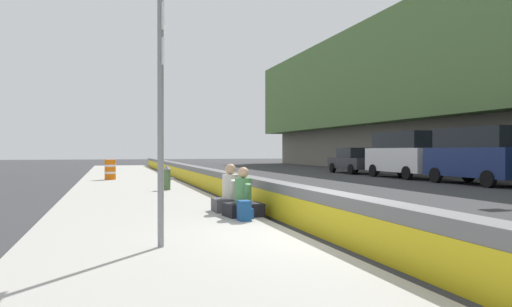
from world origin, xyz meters
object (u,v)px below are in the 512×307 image
object	(u,v)px
parked_car_fourth	(405,154)
parked_car_third	(478,154)
seated_person_middle	(230,196)
construction_barrel	(110,170)
parked_car_midline	(354,160)
backpack	(245,211)
seated_person_foreground	(243,201)
route_sign_post	(161,103)
fire_hydrant	(167,177)

from	to	relation	value
parked_car_fourth	parked_car_third	bearing A→B (deg)	-179.12
seated_person_middle	construction_barrel	distance (m)	13.76
seated_person_middle	parked_car_midline	size ratio (longest dim) A/B	0.24
parked_car_fourth	parked_car_midline	bearing A→B (deg)	0.88
seated_person_middle	backpack	world-z (taller)	seated_person_middle
seated_person_foreground	construction_barrel	xyz separation A→B (m)	(14.41, 2.69, 0.15)
seated_person_foreground	parked_car_fourth	world-z (taller)	parked_car_fourth
route_sign_post	backpack	size ratio (longest dim) A/B	9.00
parked_car_fourth	route_sign_post	bearing A→B (deg)	138.00
backpack	construction_barrel	world-z (taller)	construction_barrel
parked_car_midline	parked_car_third	bearing A→B (deg)	-179.12
seated_person_foreground	construction_barrel	bearing A→B (deg)	10.58
fire_hydrant	seated_person_middle	world-z (taller)	seated_person_middle
fire_hydrant	parked_car_third	bearing A→B (deg)	-86.99
parked_car_third	parked_car_fourth	size ratio (longest dim) A/B	1.00
backpack	route_sign_post	bearing A→B (deg)	140.02
seated_person_foreground	backpack	size ratio (longest dim) A/B	2.60
fire_hydrant	seated_person_foreground	distance (m)	7.48
construction_barrel	parked_car_midline	distance (m)	16.36
fire_hydrant	seated_person_middle	distance (m)	6.58
fire_hydrant	seated_person_middle	size ratio (longest dim) A/B	0.81
backpack	parked_car_third	bearing A→B (deg)	-56.21
parked_car_midline	backpack	bearing A→B (deg)	147.16
parked_car_third	parked_car_midline	size ratio (longest dim) A/B	1.13
seated_person_middle	backpack	bearing A→B (deg)	176.79
route_sign_post	parked_car_midline	xyz separation A→B (m)	(22.36, -14.86, -1.35)
seated_person_foreground	seated_person_middle	distance (m)	0.91
fire_hydrant	parked_car_midline	bearing A→B (deg)	-48.52
fire_hydrant	construction_barrel	bearing A→B (deg)	15.35
route_sign_post	seated_person_foreground	xyz separation A→B (m)	(2.86, -2.00, -1.75)
backpack	parked_car_midline	bearing A→B (deg)	-32.84
seated_person_foreground	parked_car_midline	size ratio (longest dim) A/B	0.23
route_sign_post	fire_hydrant	xyz separation A→B (m)	(10.30, -1.22, -1.62)
parked_car_third	fire_hydrant	bearing A→B (deg)	93.01
parked_car_midline	seated_person_foreground	bearing A→B (deg)	146.59
construction_barrel	parked_car_midline	world-z (taller)	parked_car_midline
seated_person_middle	seated_person_foreground	bearing A→B (deg)	-176.15
parked_car_fourth	parked_car_midline	xyz separation A→B (m)	(5.76, 0.09, -0.49)
fire_hydrant	parked_car_fourth	bearing A→B (deg)	-65.34
parked_car_third	parked_car_midline	xyz separation A→B (m)	(11.33, 0.17, -0.49)
backpack	construction_barrel	size ratio (longest dim) A/B	0.42
fire_hydrant	seated_person_foreground	world-z (taller)	seated_person_foreground
fire_hydrant	seated_person_middle	bearing A→B (deg)	-173.74
fire_hydrant	backpack	distance (m)	8.12
parked_car_fourth	backpack	bearing A→B (deg)	137.71
fire_hydrant	seated_person_foreground	xyz separation A→B (m)	(-7.44, -0.78, -0.12)
seated_person_foreground	seated_person_middle	xyz separation A→B (m)	(0.90, 0.06, 0.01)
seated_person_middle	construction_barrel	world-z (taller)	seated_person_middle
fire_hydrant	parked_car_fourth	xyz separation A→B (m)	(6.30, -13.73, 0.77)
fire_hydrant	construction_barrel	world-z (taller)	construction_barrel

